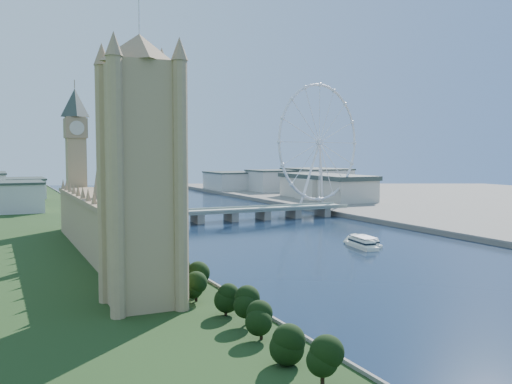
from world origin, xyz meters
TOP-DOWN VIEW (x-y plane):
  - tree_row at (-113.00, 58.00)m, footprint 8.37×184.37m
  - victoria_tower at (-135.00, 55.00)m, footprint 28.16×28.16m
  - parliament_range at (-128.00, 170.00)m, footprint 24.00×200.00m
  - big_ben at (-128.00, 278.00)m, footprint 20.02×20.02m
  - westminster_bridge at (0.00, 300.00)m, footprint 220.00×22.00m
  - london_eye at (119.98, 355.08)m, footprint 113.60×39.12m
  - county_hall at (175.00, 430.00)m, footprint 54.00×144.00m
  - city_skyline at (39.22, 560.08)m, footprint 505.00×280.00m
  - tour_boat_near at (20.26, 140.43)m, footprint 13.01×33.45m
  - tour_boat_far at (28.65, 145.59)m, footprint 10.90×28.54m

SIDE VIEW (x-z plane):
  - county_hall at x=175.00m, z-range -17.50..17.50m
  - tour_boat_near at x=20.26m, z-range -3.61..3.61m
  - tour_boat_far at x=28.65m, z-range -3.06..3.06m
  - westminster_bridge at x=0.00m, z-range 1.88..11.38m
  - tree_row at x=-113.00m, z-range -1.19..18.53m
  - city_skyline at x=39.22m, z-range 0.96..32.96m
  - parliament_range at x=-128.00m, z-range -16.52..53.48m
  - victoria_tower at x=-135.00m, z-range -1.51..110.49m
  - big_ben at x=-128.00m, z-range 11.57..121.57m
  - london_eye at x=119.98m, z-range 5.37..129.67m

